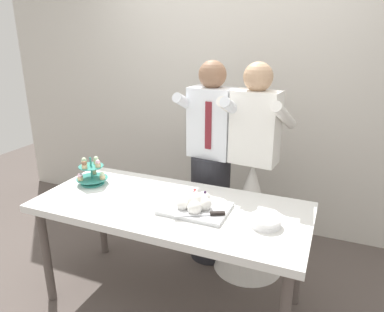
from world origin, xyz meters
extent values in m
plane|color=#564C47|center=(0.00, 0.00, 0.00)|extent=(8.00, 8.00, 0.00)
cube|color=beige|center=(0.00, 1.39, 1.45)|extent=(5.20, 0.10, 2.90)
cube|color=white|center=(0.00, 0.00, 0.75)|extent=(1.80, 0.80, 0.05)
cylinder|color=#564C47|center=(-0.82, -0.32, 0.36)|extent=(0.06, 0.06, 0.72)
cylinder|color=#564C47|center=(-0.82, 0.32, 0.36)|extent=(0.06, 0.06, 0.72)
cylinder|color=#564C47|center=(0.82, 0.32, 0.36)|extent=(0.06, 0.06, 0.72)
cylinder|color=teal|center=(-0.68, 0.08, 0.78)|extent=(0.17, 0.17, 0.01)
cylinder|color=teal|center=(-0.68, 0.08, 0.88)|extent=(0.01, 0.01, 0.21)
cylinder|color=teal|center=(-0.68, 0.08, 0.82)|extent=(0.23, 0.23, 0.01)
cylinder|color=#D1B784|center=(-0.60, 0.09, 0.84)|extent=(0.04, 0.04, 0.03)
sphere|color=beige|center=(-0.60, 0.09, 0.86)|extent=(0.04, 0.04, 0.04)
cylinder|color=#D1B784|center=(-0.73, 0.16, 0.84)|extent=(0.04, 0.04, 0.03)
sphere|color=beige|center=(-0.73, 0.16, 0.86)|extent=(0.04, 0.04, 0.04)
cylinder|color=#D1B784|center=(-0.73, 0.01, 0.84)|extent=(0.04, 0.04, 0.03)
sphere|color=#EAB7C6|center=(-0.73, 0.01, 0.86)|extent=(0.04, 0.04, 0.04)
cylinder|color=teal|center=(-0.68, 0.08, 0.92)|extent=(0.18, 0.18, 0.01)
cylinder|color=#D1B784|center=(-0.62, 0.08, 0.93)|extent=(0.04, 0.04, 0.03)
sphere|color=#EAB7C6|center=(-0.62, 0.08, 0.96)|extent=(0.04, 0.04, 0.04)
cylinder|color=#D1B784|center=(-0.68, 0.14, 0.93)|extent=(0.04, 0.04, 0.03)
sphere|color=beige|center=(-0.68, 0.14, 0.96)|extent=(0.04, 0.04, 0.04)
cylinder|color=#D1B784|center=(-0.75, 0.08, 0.93)|extent=(0.04, 0.04, 0.03)
sphere|color=beige|center=(-0.75, 0.08, 0.96)|extent=(0.04, 0.04, 0.04)
cylinder|color=#D1B784|center=(-0.69, 0.02, 0.93)|extent=(0.04, 0.04, 0.03)
sphere|color=brown|center=(-0.69, 0.02, 0.96)|extent=(0.04, 0.04, 0.04)
cube|color=silver|center=(0.19, -0.02, 0.79)|extent=(0.42, 0.31, 0.02)
sphere|color=white|center=(0.25, -0.02, 0.83)|extent=(0.09, 0.09, 0.09)
sphere|color=white|center=(0.21, 0.06, 0.83)|extent=(0.09, 0.09, 0.09)
sphere|color=white|center=(0.14, 0.02, 0.83)|extent=(0.09, 0.09, 0.09)
sphere|color=white|center=(0.12, -0.06, 0.83)|extent=(0.08, 0.08, 0.08)
sphere|color=white|center=(0.21, -0.09, 0.83)|extent=(0.09, 0.09, 0.09)
sphere|color=white|center=(0.19, -0.02, 0.84)|extent=(0.11, 0.11, 0.11)
sphere|color=#2D1938|center=(0.24, 0.02, 0.89)|extent=(0.02, 0.02, 0.02)
sphere|color=#DB474C|center=(0.17, 0.00, 0.89)|extent=(0.02, 0.02, 0.02)
sphere|color=#DB474C|center=(0.16, 0.03, 0.89)|extent=(0.02, 0.02, 0.02)
sphere|color=#B21923|center=(0.21, 0.00, 0.88)|extent=(0.02, 0.02, 0.02)
sphere|color=#B21923|center=(0.19, -0.04, 0.88)|extent=(0.02, 0.02, 0.02)
cube|color=silver|center=(0.22, -0.13, 0.80)|extent=(0.21, 0.12, 0.00)
cube|color=black|center=(0.35, -0.06, 0.81)|extent=(0.09, 0.06, 0.02)
cylinder|color=white|center=(0.63, -0.03, 0.78)|extent=(0.18, 0.18, 0.01)
cylinder|color=white|center=(0.63, -0.03, 0.79)|extent=(0.18, 0.18, 0.01)
cylinder|color=white|center=(0.63, -0.03, 0.80)|extent=(0.18, 0.18, 0.01)
cylinder|color=white|center=(0.63, -0.03, 0.81)|extent=(0.18, 0.18, 0.01)
cylinder|color=white|center=(0.63, -0.04, 0.82)|extent=(0.18, 0.18, 0.01)
cylinder|color=#232328|center=(0.05, 0.64, 0.46)|extent=(0.32, 0.32, 0.92)
cube|color=white|center=(0.05, 0.64, 1.19)|extent=(0.36, 0.24, 0.54)
sphere|color=#8C664C|center=(0.05, 0.64, 1.55)|extent=(0.21, 0.21, 0.21)
cylinder|color=white|center=(-0.12, 0.66, 1.30)|extent=(0.13, 0.49, 0.28)
cylinder|color=white|center=(0.26, 0.62, 1.30)|extent=(0.13, 0.49, 0.28)
cube|color=maroon|center=(0.07, 0.53, 1.19)|extent=(0.05, 0.02, 0.36)
cone|color=white|center=(0.40, 0.61, 0.46)|extent=(0.56, 0.56, 0.92)
cube|color=white|center=(0.40, 0.61, 1.19)|extent=(0.36, 0.24, 0.54)
sphere|color=tan|center=(0.40, 0.61, 1.55)|extent=(0.21, 0.21, 0.21)
cylinder|color=white|center=(0.23, 0.63, 1.30)|extent=(0.13, 0.49, 0.28)
cylinder|color=white|center=(0.60, 0.59, 1.30)|extent=(0.13, 0.49, 0.28)
camera|label=1|loc=(0.95, -1.90, 1.83)|focal=33.30mm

